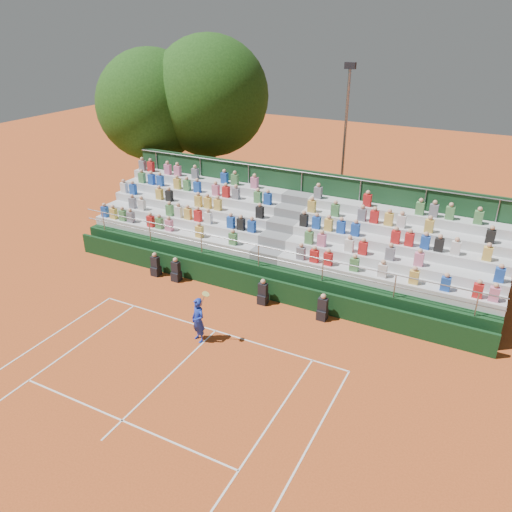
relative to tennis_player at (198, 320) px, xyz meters
The scene contains 8 objects.
ground 1.25m from the tennis_player, 75.47° to the left, with size 90.00×90.00×0.00m, color #C05120.
courtside_wall 4.05m from the tennis_player, 86.95° to the left, with size 20.00×0.15×1.00m, color black.
line_officials 3.73m from the tennis_player, 104.95° to the left, with size 8.87×0.40×1.19m.
grandstand 7.27m from the tennis_player, 88.42° to the left, with size 20.00×5.20×4.40m.
tennis_player is the anchor object (origin of this frame).
tree_west 17.11m from the tennis_player, 132.40° to the left, with size 6.71×6.71×9.70m.
tree_east 16.71m from the tennis_player, 119.71° to the left, with size 7.19×7.19×10.47m.
floodlight_mast 15.20m from the tennis_player, 87.55° to the left, with size 0.60×0.25×9.05m.
Camera 1 is at (9.02, -13.94, 11.21)m, focal length 35.00 mm.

